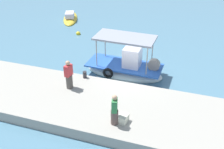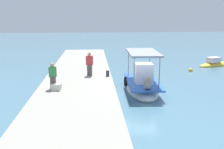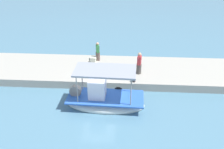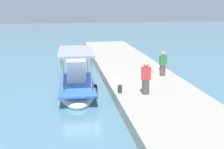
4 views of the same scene
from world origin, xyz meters
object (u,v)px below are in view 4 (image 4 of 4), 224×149
fisherman_near_bollard (146,80)px  fisherman_by_crate (163,65)px  cargo_crate (157,72)px  mooring_bollard (120,89)px  main_fishing_boat (77,86)px

fisherman_near_bollard → fisherman_by_crate: size_ratio=1.07×
fisherman_by_crate → cargo_crate: fisherman_by_crate is taller
mooring_bollard → cargo_crate: bearing=-44.0°
fisherman_by_crate → cargo_crate: 0.71m
main_fishing_boat → fisherman_near_bollard: bearing=-123.7°
main_fishing_boat → fisherman_by_crate: size_ratio=3.21×
fisherman_near_bollard → mooring_bollard: 1.54m
mooring_bollard → main_fishing_boat: bearing=48.3°
fisherman_by_crate → cargo_crate: bearing=34.4°
fisherman_near_bollard → cargo_crate: fisherman_near_bollard is taller
main_fishing_boat → cargo_crate: (1.46, -5.68, 0.33)m
cargo_crate → main_fishing_boat: bearing=104.4°
main_fishing_boat → fisherman_by_crate: main_fishing_boat is taller
fisherman_by_crate → mooring_bollard: bearing=130.8°
cargo_crate → fisherman_near_bollard: bearing=152.6°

